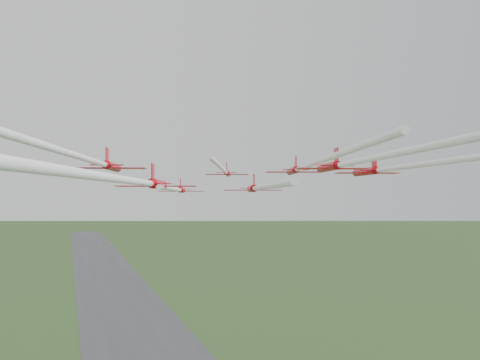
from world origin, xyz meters
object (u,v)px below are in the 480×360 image
object	(u,v)px
jet_row2_left	(178,190)
jet_row4_left	(142,182)
jet_lead	(224,171)
jet_row2_right	(307,166)
jet_row3_right	(389,169)
jet_row3_left	(83,158)
jet_row3_mid	(258,188)
jet_row4_right	(364,160)

from	to	relation	value
jet_row2_left	jet_row4_left	size ratio (longest dim) A/B	0.87
jet_lead	jet_row2_left	world-z (taller)	jet_lead
jet_row2_right	jet_row3_right	xyz separation A→B (m)	(9.35, -6.04, -0.54)
jet_row3_left	jet_row3_right	bearing A→B (deg)	18.04
jet_row2_right	jet_row3_right	distance (m)	11.14
jet_row3_mid	jet_row3_right	xyz separation A→B (m)	(17.88, -2.65, 2.62)
jet_row2_left	jet_row3_mid	size ratio (longest dim) A/B	0.87
jet_lead	jet_row2_right	bearing A→B (deg)	-58.78
jet_row2_right	jet_row4_right	size ratio (longest dim) A/B	1.10
jet_row2_right	jet_row3_left	bearing A→B (deg)	-147.01
jet_row2_left	jet_row4_right	xyz separation A→B (m)	(11.48, -36.26, 2.63)
jet_row2_left	jet_row3_mid	bearing A→B (deg)	-53.62
jet_row2_left	jet_row2_right	xyz separation A→B (m)	(15.40, -14.56, 3.24)
jet_row2_right	jet_row3_left	world-z (taller)	jet_row2_right
jet_row2_right	jet_row4_left	bearing A→B (deg)	-129.38
jet_row3_mid	jet_row3_right	world-z (taller)	jet_row3_right
jet_row3_left	jet_row3_right	size ratio (longest dim) A/B	1.46
jet_lead	jet_row3_left	size ratio (longest dim) A/B	0.74
jet_row3_right	jet_row4_right	world-z (taller)	jet_row3_right
jet_row3_mid	jet_row4_right	size ratio (longest dim) A/B	0.84
jet_row2_left	jet_row3_left	distance (m)	28.07
jet_row2_right	jet_row3_left	distance (m)	31.67
jet_row2_left	jet_row3_left	size ratio (longest dim) A/B	0.60
jet_lead	jet_row4_right	distance (m)	45.42
jet_row2_right	jet_row3_mid	distance (m)	9.71
jet_row3_left	jet_row4_left	size ratio (longest dim) A/B	1.46
jet_row3_left	jet_row3_right	xyz separation A→B (m)	(39.72, 2.93, -0.43)
jet_row3_right	jet_row3_left	bearing A→B (deg)	-163.36
jet_row2_left	jet_row3_left	bearing A→B (deg)	-107.02
jet_row3_mid	jet_row2_left	bearing A→B (deg)	126.17
jet_row2_right	jet_row4_right	bearing A→B (deg)	-83.69
jet_row4_right	jet_row3_left	bearing A→B (deg)	167.30
jet_row2_left	jet_row4_right	size ratio (longest dim) A/B	0.73
jet_row2_right	jet_lead	bearing A→B (deg)	118.76
jet_row2_left	jet_row3_right	size ratio (longest dim) A/B	0.87
jet_row2_left	jet_row3_left	world-z (taller)	jet_row3_left
jet_row3_mid	jet_row4_left	bearing A→B (deg)	-125.41
jet_row2_left	jet_row3_mid	xyz separation A→B (m)	(6.87, -17.96, 0.08)
jet_row2_left	jet_row4_left	distance (m)	33.07
jet_lead	jet_row3_right	world-z (taller)	jet_lead
jet_row2_left	jet_row2_right	bearing A→B (deg)	-27.95
jet_row2_left	jet_row4_left	bearing A→B (deg)	-91.72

